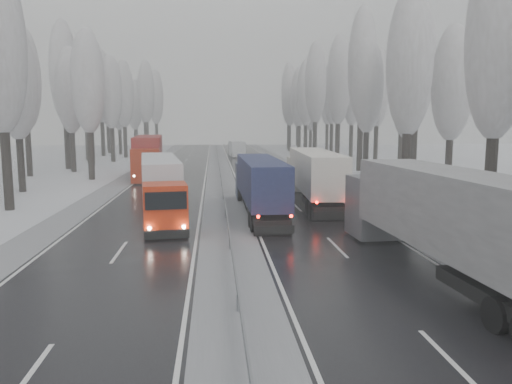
{
  "coord_description": "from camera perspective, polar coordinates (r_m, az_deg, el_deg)",
  "views": [
    {
      "loc": [
        -0.75,
        -11.46,
        6.08
      ],
      "look_at": [
        1.63,
        16.42,
        2.2
      ],
      "focal_mm": 35.0,
      "sensor_mm": 36.0,
      "label": 1
    }
  ],
  "objects": [
    {
      "name": "ground",
      "position": [
        12.99,
        -1.08,
        -20.0
      ],
      "size": [
        260.0,
        260.0,
        0.0
      ],
      "primitive_type": "plane",
      "color": "silver",
      "rests_on": "ground"
    },
    {
      "name": "carriageway_right",
      "position": [
        42.33,
        3.31,
        -0.36
      ],
      "size": [
        7.5,
        200.0,
        0.03
      ],
      "primitive_type": "cube",
      "color": "black",
      "rests_on": "ground"
    },
    {
      "name": "carriageway_left",
      "position": [
        42.14,
        -10.97,
        -0.53
      ],
      "size": [
        7.5,
        200.0,
        0.03
      ],
      "primitive_type": "cube",
      "color": "black",
      "rests_on": "ground"
    },
    {
      "name": "median_slush",
      "position": [
        41.9,
        -3.81,
        -0.44
      ],
      "size": [
        3.0,
        200.0,
        0.04
      ],
      "primitive_type": "cube",
      "color": "#919398",
      "rests_on": "ground"
    },
    {
      "name": "shoulder_right",
      "position": [
        43.3,
        9.81,
        -0.27
      ],
      "size": [
        2.4,
        200.0,
        0.04
      ],
      "primitive_type": "cube",
      "color": "#919398",
      "rests_on": "ground"
    },
    {
      "name": "shoulder_left",
      "position": [
        42.95,
        -17.55,
        -0.59
      ],
      "size": [
        2.4,
        200.0,
        0.04
      ],
      "primitive_type": "cube",
      "color": "#919398",
      "rests_on": "ground"
    },
    {
      "name": "median_guardrail",
      "position": [
        41.81,
        -3.82,
        0.34
      ],
      "size": [
        0.12,
        200.0,
        0.76
      ],
      "color": "slate",
      "rests_on": "ground"
    },
    {
      "name": "tree_16",
      "position": [
        31.72,
        26.03,
        15.43
      ],
      "size": [
        3.6,
        3.6,
        16.53
      ],
      "color": "black",
      "rests_on": "ground"
    },
    {
      "name": "tree_18",
      "position": [
        41.66,
        17.15,
        13.92
      ],
      "size": [
        3.6,
        3.6,
        16.58
      ],
      "color": "black",
      "rests_on": "ground"
    },
    {
      "name": "tree_19",
      "position": [
        47.41,
        21.55,
        11.39
      ],
      "size": [
        3.6,
        3.6,
        14.57
      ],
      "color": "black",
      "rests_on": "ground"
    },
    {
      "name": "tree_20",
      "position": [
        50.38,
        17.26,
        12.17
      ],
      "size": [
        3.6,
        3.6,
        15.71
      ],
      "color": "black",
      "rests_on": "ground"
    },
    {
      "name": "tree_21",
      "position": [
        55.08,
        17.94,
        13.69
      ],
      "size": [
        3.6,
        3.6,
        18.62
      ],
      "color": "black",
      "rests_on": "ground"
    },
    {
      "name": "tree_22",
      "position": [
        59.91,
        12.65,
        11.69
      ],
      "size": [
        3.6,
        3.6,
        15.86
      ],
      "color": "black",
      "rests_on": "ground"
    },
    {
      "name": "tree_23",
      "position": [
        65.68,
        16.86,
        9.9
      ],
      "size": [
        3.6,
        3.6,
        13.55
      ],
      "color": "black",
      "rests_on": "ground"
    },
    {
      "name": "tree_24",
      "position": [
        65.59,
        12.02,
        13.94
      ],
      "size": [
        3.6,
        3.6,
        20.49
      ],
      "color": "black",
      "rests_on": "ground"
    },
    {
      "name": "tree_25",
      "position": [
        71.51,
        16.5,
        12.74
      ],
      "size": [
        3.6,
        3.6,
        19.44
      ],
      "color": "black",
      "rests_on": "ground"
    },
    {
      "name": "tree_26",
      "position": [
        75.24,
        9.44,
        12.38
      ],
      "size": [
        3.6,
        3.6,
        18.78
      ],
      "color": "black",
      "rests_on": "ground"
    },
    {
      "name": "tree_27",
      "position": [
        81.02,
        13.72,
        11.41
      ],
      "size": [
        3.6,
        3.6,
        17.62
      ],
      "color": "black",
      "rests_on": "ground"
    },
    {
      "name": "tree_28",
      "position": [
        85.4,
        6.83,
        12.24
      ],
      "size": [
        3.6,
        3.6,
        19.62
      ],
      "color": "black",
      "rests_on": "ground"
    },
    {
      "name": "tree_29",
      "position": [
        90.94,
        10.94,
        11.28
      ],
      "size": [
        3.6,
        3.6,
        18.11
      ],
      "color": "black",
      "rests_on": "ground"
    },
    {
      "name": "tree_30",
      "position": [
        94.91,
        5.74,
        11.14
      ],
      "size": [
        3.6,
        3.6,
        17.86
      ],
      "color": "black",
      "rests_on": "ground"
    },
    {
      "name": "tree_31",
      "position": [
        100.07,
        8.71,
        11.18
      ],
      "size": [
        3.6,
        3.6,
        18.58
      ],
      "color": "black",
      "rests_on": "ground"
    },
    {
      "name": "tree_32",
      "position": [
        102.29,
        4.99,
        10.72
      ],
      "size": [
        3.6,
        3.6,
        17.33
      ],
      "color": "black",
      "rests_on": "ground"
    },
    {
      "name": "tree_33",
      "position": [
        106.71,
        6.29,
        9.55
      ],
      "size": [
        3.6,
        3.6,
        14.33
      ],
      "color": "black",
      "rests_on": "ground"
    },
    {
      "name": "tree_34",
      "position": [
        109.16,
        3.87,
        10.65
      ],
      "size": [
        3.6,
        3.6,
        17.63
      ],
      "color": "black",
      "rests_on": "ground"
    },
    {
      "name": "tree_35",
      "position": [
        114.83,
        8.19,
        10.65
      ],
      "size": [
        3.6,
        3.6,
        18.25
      ],
      "color": "black",
      "rests_on": "ground"
    },
    {
      "name": "tree_36",
      "position": [
        119.16,
        3.78,
        11.21
      ],
      "size": [
        3.6,
        3.6,
        20.23
      ],
      "color": "black",
      "rests_on": "ground"
    },
    {
      "name": "tree_37",
      "position": [
        124.2,
        6.72,
        9.91
      ],
      "size": [
        3.6,
        3.6,
        16.37
      ],
      "color": "black",
      "rests_on": "ground"
    },
    {
      "name": "tree_38",
      "position": [
        129.77,
        3.81,
        10.3
      ],
      "size": [
        3.6,
        3.6,
        17.97
      ],
      "color": "black",
      "rests_on": "ground"
    },
    {
      "name": "tree_39",
      "position": [
        134.12,
        4.76,
        9.73
      ],
      "size": [
        3.6,
        3.6,
        16.19
      ],
      "color": "black",
      "rests_on": "ground"
    },
    {
      "name": "tree_60",
      "position": [
        48.84,
        -25.77,
        11.24
      ],
      "size": [
        3.6,
        3.6,
        14.84
      ],
      "color": "black",
      "rests_on": "ground"
    },
    {
      "name": "tree_62",
      "position": [
        56.9,
        -18.69,
        11.79
      ],
      "size": [
        3.6,
        3.6,
        16.04
      ],
      "color": "black",
      "rests_on": "ground"
    },
    {
      "name": "tree_63",
      "position": [
        63.02,
        -24.97,
        11.55
      ],
      "size": [
        3.6,
        3.6,
        16.88
      ],
      "color": "black",
      "rests_on": "ground"
    },
    {
      "name": "tree_64",
      "position": [
        66.63,
        -20.49,
        10.74
      ],
      "size": [
        3.6,
        3.6,
        15.42
      ],
      "color": "black",
      "rests_on": "ground"
    },
    {
      "name": "tree_65",
      "position": [
        71.15,
        -21.14,
        12.59
      ],
      "size": [
        3.6,
        3.6,
        19.48
      ],
      "color": "black",
      "rests_on": "ground"
    },
    {
      "name": "tree_66",
      "position": [
        75.92,
        -18.44,
        10.33
      ],
      "size": [
        3.6,
        3.6,
        15.23
      ],
      "color": "black",
      "rests_on": "ground"
    },
    {
      "name": "tree_67",
      "position": [
        80.2,
        -18.79,
        11.02
      ],
      "size": [
        3.6,
        3.6,
        17.09
      ],
      "color": "black",
      "rests_on": "ground"
    },
    {
      "name": "tree_68",
      "position": [
        82.24,
        -16.27,
        10.83
      ],
      "size": [
        3.6,
        3.6,
        16.65
      ],
      "color": "black",
      "rests_on": "ground"
    },
    {
      "name": "tree_69",
      "position": [
        87.29,
        -18.98,
        11.66
      ],
      "size": [
        3.6,
        3.6,
        19.35
      ],
      "color": "black",
      "rests_on": "ground"
    },
    {
      "name": "tree_70",
      "position": [
        92.11,
        -14.88,
        10.71
      ],
      "size": [
        3.6,
        3.6,
        17.09
      ],
      "color": "black",
      "rests_on": "ground"
    },
    {
      "name": "tree_71",
      "position": [
        97.03,
        -17.32,
        11.41
      ],
      "size": [
        3.6,
        3.6,
        19.61
      ],
      "color": "black",
      "rests_on": "ground"
    },
    {
      "name": "tree_72",
      "position": [
        101.7,
        -15.41,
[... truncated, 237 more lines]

